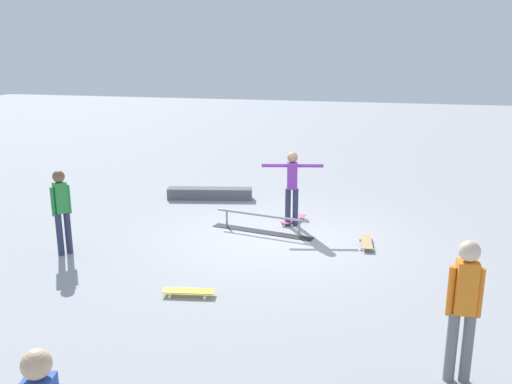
{
  "coord_description": "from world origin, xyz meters",
  "views": [
    {
      "loc": [
        -2.15,
        10.08,
        3.71
      ],
      "look_at": [
        0.41,
        0.2,
        1.0
      ],
      "focal_mm": 37.79,
      "sensor_mm": 36.0,
      "label": 1
    }
  ],
  "objects": [
    {
      "name": "ground_plane",
      "position": [
        0.0,
        0.0,
        0.0
      ],
      "size": [
        60.0,
        60.0,
        0.0
      ],
      "primitive_type": "plane",
      "color": "#9E9EA3"
    },
    {
      "name": "grind_rail",
      "position": [
        0.41,
        -0.3,
        0.17
      ],
      "size": [
        2.24,
        0.64,
        0.39
      ],
      "rotation": [
        0.0,
        0.0,
        -0.18
      ],
      "color": "black",
      "rests_on": "ground_plane"
    },
    {
      "name": "skate_ledge",
      "position": [
        2.33,
        -2.49,
        0.14
      ],
      "size": [
        2.17,
        0.82,
        0.28
      ],
      "primitive_type": "cube",
      "rotation": [
        0.0,
        0.0,
        0.22
      ],
      "color": "#595960",
      "rests_on": "ground_plane"
    },
    {
      "name": "skater_main",
      "position": [
        -0.1,
        -0.91,
        0.94
      ],
      "size": [
        1.29,
        0.36,
        1.62
      ],
      "rotation": [
        0.0,
        0.0,
        0.22
      ],
      "color": "#2D3351",
      "rests_on": "ground_plane"
    },
    {
      "name": "skateboard_main",
      "position": [
        -0.11,
        -1.13,
        0.07
      ],
      "size": [
        0.46,
        0.82,
        0.09
      ],
      "rotation": [
        0.0,
        0.0,
        1.22
      ],
      "color": "#E05993",
      "rests_on": "ground_plane"
    },
    {
      "name": "bystander_orange_shirt",
      "position": [
        -3.02,
        4.21,
        0.97
      ],
      "size": [
        0.39,
        0.23,
        1.71
      ],
      "rotation": [
        0.0,
        0.0,
        0.09
      ],
      "color": "slate",
      "rests_on": "ground_plane"
    },
    {
      "name": "bystander_green_shirt",
      "position": [
        3.67,
        1.82,
        0.9
      ],
      "size": [
        0.27,
        0.33,
        1.6
      ],
      "rotation": [
        0.0,
        0.0,
        0.93
      ],
      "color": "#2D3351",
      "rests_on": "ground_plane"
    },
    {
      "name": "loose_skateboard_yellow",
      "position": [
        0.79,
        2.91,
        0.07
      ],
      "size": [
        0.82,
        0.36,
        0.09
      ],
      "rotation": [
        0.0,
        0.0,
        0.18
      ],
      "color": "yellow",
      "rests_on": "ground_plane"
    },
    {
      "name": "loose_skateboard_natural",
      "position": [
        -1.76,
        -0.03,
        0.07
      ],
      "size": [
        0.33,
        0.82,
        0.09
      ],
      "rotation": [
        0.0,
        0.0,
        4.83
      ],
      "color": "tan",
      "rests_on": "ground_plane"
    }
  ]
}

